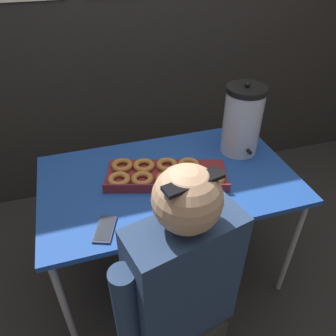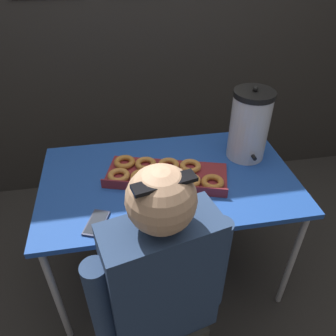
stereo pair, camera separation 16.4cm
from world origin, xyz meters
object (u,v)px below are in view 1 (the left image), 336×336
object	(u,v)px
donut_box	(164,174)
person_seated	(182,302)
coffee_urn	(242,120)
cell_phone	(105,229)

from	to	relation	value
donut_box	person_seated	distance (m)	0.63
coffee_urn	cell_phone	distance (m)	0.93
coffee_urn	person_seated	xyz separation A→B (m)	(-0.58, -0.72, -0.33)
person_seated	donut_box	bearing A→B (deg)	-113.11
donut_box	cell_phone	distance (m)	0.44
cell_phone	person_seated	bearing A→B (deg)	-33.51
coffee_urn	cell_phone	size ratio (longest dim) A/B	2.42
donut_box	cell_phone	bearing A→B (deg)	-124.56
coffee_urn	cell_phone	bearing A→B (deg)	-154.42
coffee_urn	cell_phone	xyz separation A→B (m)	(-0.82, -0.39, -0.19)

